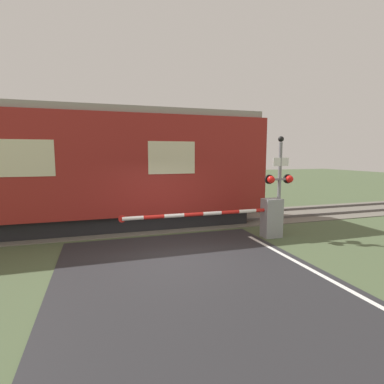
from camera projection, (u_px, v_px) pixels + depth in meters
ground_plane at (176, 255)px, 8.04m from camera, size 80.00×80.00×0.00m
track_bed at (151, 223)px, 11.68m from camera, size 36.00×3.20×0.13m
train at (35, 169)px, 10.22m from camera, size 16.34×2.73×4.29m
crossing_barrier at (262, 217)px, 9.66m from camera, size 5.17×0.44×1.27m
signal_post at (280, 181)px, 9.58m from camera, size 0.98×0.26×3.27m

